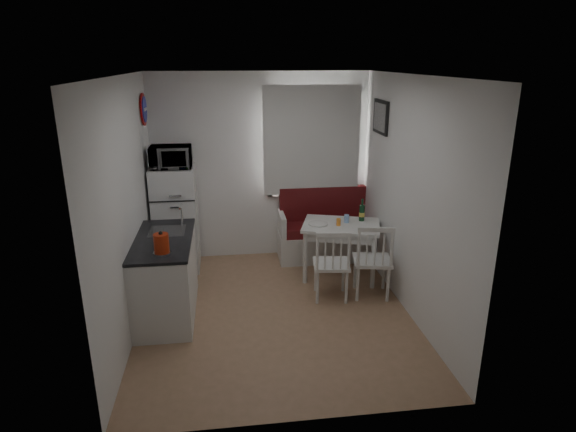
% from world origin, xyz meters
% --- Properties ---
extents(floor, '(3.00, 3.50, 0.02)m').
position_xyz_m(floor, '(0.00, 0.00, 0.00)').
color(floor, '#9A7552').
rests_on(floor, ground).
extents(ceiling, '(3.00, 3.50, 0.02)m').
position_xyz_m(ceiling, '(0.00, 0.00, 2.60)').
color(ceiling, white).
rests_on(ceiling, wall_back).
extents(wall_back, '(3.00, 0.02, 2.60)m').
position_xyz_m(wall_back, '(0.00, 1.75, 1.30)').
color(wall_back, white).
rests_on(wall_back, floor).
extents(wall_front, '(3.00, 0.02, 2.60)m').
position_xyz_m(wall_front, '(0.00, -1.75, 1.30)').
color(wall_front, white).
rests_on(wall_front, floor).
extents(wall_left, '(0.02, 3.50, 2.60)m').
position_xyz_m(wall_left, '(-1.50, 0.00, 1.30)').
color(wall_left, white).
rests_on(wall_left, floor).
extents(wall_right, '(0.02, 3.50, 2.60)m').
position_xyz_m(wall_right, '(1.50, 0.00, 1.30)').
color(wall_right, white).
rests_on(wall_right, floor).
extents(window, '(1.22, 0.06, 1.47)m').
position_xyz_m(window, '(0.70, 1.72, 1.62)').
color(window, white).
rests_on(window, wall_back).
extents(curtain, '(1.35, 0.02, 1.50)m').
position_xyz_m(curtain, '(0.70, 1.65, 1.68)').
color(curtain, white).
rests_on(curtain, wall_back).
extents(kitchen_counter, '(0.62, 1.32, 1.16)m').
position_xyz_m(kitchen_counter, '(-1.20, 0.16, 0.46)').
color(kitchen_counter, white).
rests_on(kitchen_counter, floor).
extents(wall_sign, '(0.03, 0.40, 0.40)m').
position_xyz_m(wall_sign, '(-1.47, 1.45, 2.15)').
color(wall_sign, '#192499').
rests_on(wall_sign, wall_left).
extents(picture_frame, '(0.04, 0.52, 0.42)m').
position_xyz_m(picture_frame, '(1.48, 1.10, 2.05)').
color(picture_frame, black).
rests_on(picture_frame, wall_right).
extents(bench, '(1.41, 0.54, 1.01)m').
position_xyz_m(bench, '(0.92, 1.51, 0.33)').
color(bench, white).
rests_on(bench, floor).
extents(dining_table, '(1.13, 0.94, 0.73)m').
position_xyz_m(dining_table, '(0.96, 0.85, 0.65)').
color(dining_table, white).
rests_on(dining_table, floor).
extents(chair_left, '(0.47, 0.45, 0.48)m').
position_xyz_m(chair_left, '(0.71, 0.19, 0.55)').
color(chair_left, white).
rests_on(chair_left, floor).
extents(chair_right, '(0.50, 0.49, 0.50)m').
position_xyz_m(chair_right, '(1.21, 0.18, 0.58)').
color(chair_right, white).
rests_on(chair_right, floor).
extents(fridge, '(0.57, 0.57, 1.42)m').
position_xyz_m(fridge, '(-1.18, 1.40, 0.71)').
color(fridge, white).
rests_on(fridge, floor).
extents(microwave, '(0.52, 0.35, 0.29)m').
position_xyz_m(microwave, '(-1.18, 1.35, 1.56)').
color(microwave, white).
rests_on(microwave, fridge).
extents(kettle, '(0.18, 0.18, 0.24)m').
position_xyz_m(kettle, '(-1.15, -0.31, 1.02)').
color(kettle, '#AD290D').
rests_on(kettle, kitchen_counter).
extents(wine_bottle, '(0.07, 0.07, 0.29)m').
position_xyz_m(wine_bottle, '(1.25, 0.95, 0.88)').
color(wine_bottle, '#133B1F').
rests_on(wine_bottle, dining_table).
extents(drinking_glass_orange, '(0.06, 0.06, 0.09)m').
position_xyz_m(drinking_glass_orange, '(0.91, 0.80, 0.77)').
color(drinking_glass_orange, orange).
rests_on(drinking_glass_orange, dining_table).
extents(drinking_glass_blue, '(0.06, 0.06, 0.11)m').
position_xyz_m(drinking_glass_blue, '(1.04, 0.90, 0.78)').
color(drinking_glass_blue, '#8BB3ED').
rests_on(drinking_glass_blue, dining_table).
extents(plate, '(0.25, 0.25, 0.02)m').
position_xyz_m(plate, '(0.66, 0.87, 0.74)').
color(plate, white).
rests_on(plate, dining_table).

